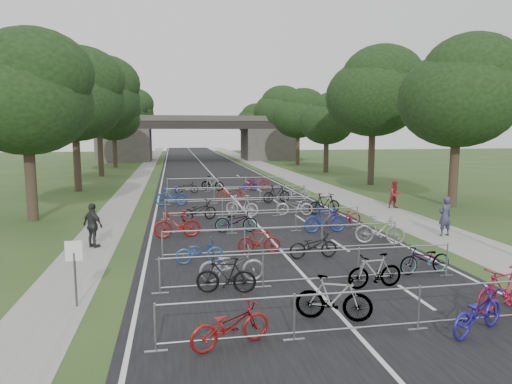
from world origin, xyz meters
The scene contains 59 objects.
ground centered at (0.00, 0.00, 0.00)m, with size 200.00×200.00×0.00m, color #2A4A1F.
road centered at (0.00, 50.00, 0.01)m, with size 11.00×140.00×0.01m, color black.
sidewalk_right centered at (8.00, 50.00, 0.01)m, with size 3.00×140.00×0.01m, color gray.
sidewalk_left centered at (-7.50, 50.00, 0.01)m, with size 2.00×140.00×0.01m, color gray.
lane_markings centered at (0.00, 50.00, 0.00)m, with size 0.12×140.00×0.00m, color silver.
overpass_bridge centered at (0.00, 65.00, 3.53)m, with size 31.00×8.00×7.05m.
park_sign centered at (-6.80, 3.00, 1.27)m, with size 0.45×0.06×1.83m.
tree_left_0 centered at (-11.39, 15.93, 6.49)m, with size 6.72×6.72×10.25m.
tree_right_0 centered at (13.11, 15.93, 6.92)m, with size 7.17×7.17×10.93m.
tree_left_1 centered at (-11.39, 27.93, 7.30)m, with size 7.56×7.56×11.53m.
tree_right_1 centered at (13.11, 27.93, 7.90)m, with size 8.18×8.18×12.47m.
tree_left_2 centered at (-11.39, 39.93, 8.12)m, with size 8.40×8.40×12.81m.
tree_right_2 centered at (13.11, 39.93, 5.95)m, with size 6.16×6.16×9.39m.
tree_left_3 centered at (-11.39, 51.93, 6.49)m, with size 6.72×6.72×10.25m.
tree_right_3 centered at (13.11, 51.93, 6.92)m, with size 7.17×7.17×10.93m.
tree_left_4 centered at (-11.39, 63.93, 7.30)m, with size 7.56×7.56×11.53m.
tree_right_4 centered at (13.11, 63.93, 7.90)m, with size 8.18×8.18×12.47m.
tree_left_5 centered at (-11.39, 75.93, 8.12)m, with size 8.40×8.40×12.81m.
tree_right_5 centered at (13.11, 75.93, 5.95)m, with size 6.16×6.16×9.39m.
tree_left_6 centered at (-11.39, 87.93, 6.49)m, with size 6.72×6.72×10.25m.
tree_right_6 centered at (13.11, 87.93, 6.92)m, with size 7.17×7.17×10.93m.
barrier_row_0 centered at (0.00, 0.00, 0.55)m, with size 9.70×0.08×1.10m.
barrier_row_1 centered at (0.00, 3.60, 0.55)m, with size 9.70×0.08×1.10m.
barrier_row_2 centered at (0.00, 7.20, 0.55)m, with size 9.70×0.08×1.10m.
barrier_row_3 centered at (0.00, 11.00, 0.55)m, with size 9.70×0.08×1.10m.
barrier_row_4 centered at (0.00, 15.00, 0.55)m, with size 9.70×0.08×1.10m.
barrier_row_5 centered at (0.00, 20.00, 0.55)m, with size 9.70×0.08×1.10m.
barrier_row_6 centered at (0.00, 26.00, 0.55)m, with size 9.70×0.08×1.10m.
bike_0 centered at (-2.99, -0.05, 0.50)m, with size 0.67×1.91×1.00m, color maroon.
bike_1 centered at (-0.27, 0.88, 0.58)m, with size 0.54×1.92×1.15m, color #9C9EA3.
bike_2 centered at (2.78, -0.43, 0.52)m, with size 0.69×1.99×1.04m, color #221B98.
bike_3 centered at (4.30, 0.62, 0.61)m, with size 0.57×2.02×1.21m, color maroon.
bike_4 centered at (-2.70, 3.31, 0.53)m, with size 0.50×1.76×1.06m, color black.
bike_5 centered at (-2.40, 4.30, 0.54)m, with size 0.71×2.05×1.08m, color #919298.
bike_6 centered at (1.76, 2.92, 0.53)m, with size 0.49×1.75×1.05m, color #9C9EA3.
bike_7 centered at (4.02, 3.93, 0.49)m, with size 0.65×1.87×0.98m, color #9C9EA3.
bike_8 centered at (-3.29, 6.48, 0.44)m, with size 0.59×1.69×0.89m, color #1C4E9B.
bike_9 centered at (-0.92, 7.44, 0.50)m, with size 0.47×1.66×1.00m, color maroon.
bike_10 centered at (0.92, 6.37, 0.49)m, with size 0.64×1.85×0.97m, color black.
bike_11 centered at (4.30, 7.90, 0.61)m, with size 0.58×2.04×1.23m, color gray.
bike_12 centered at (-4.02, 10.64, 0.62)m, with size 0.58×2.06×1.24m, color maroon.
bike_13 centered at (-1.29, 11.28, 0.52)m, with size 0.69×1.98×1.04m, color #9C9EA3.
bike_14 centered at (2.76, 10.41, 0.62)m, with size 0.58×2.06×1.24m, color navy.
bike_15 centered at (4.13, 11.61, 0.51)m, with size 0.68×1.94×1.02m, color maroon.
bike_16 centered at (-2.86, 14.32, 0.54)m, with size 0.72×2.07×1.09m, color black.
bike_17 centered at (-0.42, 15.27, 0.59)m, with size 0.55×1.96×1.18m, color #A5A4AB.
bike_18 centered at (2.53, 14.94, 0.53)m, with size 0.71×2.02×1.06m, color #A5A5AD.
bike_19 centered at (4.30, 14.98, 0.60)m, with size 0.57×2.01×1.20m, color black.
bike_20 centered at (-4.30, 19.61, 0.61)m, with size 0.57×2.02×1.21m, color navy.
bike_21 centered at (-0.25, 20.81, 0.54)m, with size 0.72×2.07×1.09m, color maroon.
bike_22 centered at (2.54, 19.50, 0.59)m, with size 0.55×1.95×1.17m, color black.
bike_23 centered at (4.26, 20.82, 0.48)m, with size 0.64×1.85×0.97m, color gray.
bike_24 centered at (-3.17, 25.09, 0.47)m, with size 0.62×1.79×0.94m, color black.
bike_25 centered at (-1.10, 26.25, 0.58)m, with size 0.55×1.94×1.17m, color #9C9EA3.
bike_26 centered at (1.63, 25.53, 0.46)m, with size 0.61×1.76×0.92m, color navy.
bike_27 centered at (2.52, 26.50, 0.61)m, with size 0.58×2.04×1.23m, color maroon.
pedestrian_a centered at (7.86, 8.81, 0.90)m, with size 0.66×0.43×1.80m, color #32324B.
pedestrian_b centered at (9.20, 16.12, 0.84)m, with size 0.82×0.64×1.69m, color maroon.
pedestrian_c centered at (-7.39, 9.49, 0.91)m, with size 1.07×0.45×1.83m, color #2C2B2E.
Camera 1 is at (-4.15, -9.50, 4.73)m, focal length 32.00 mm.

